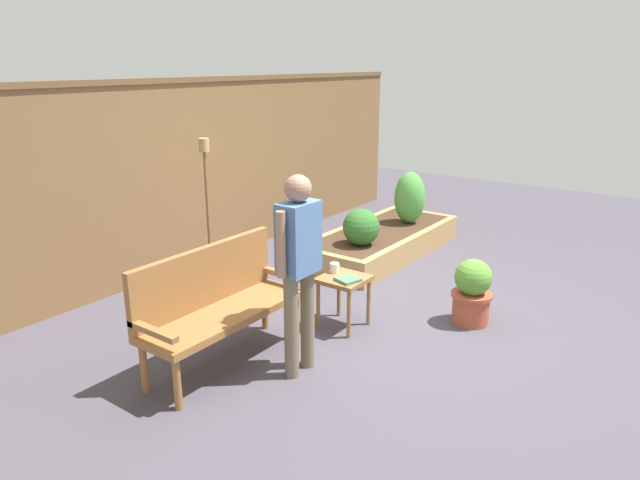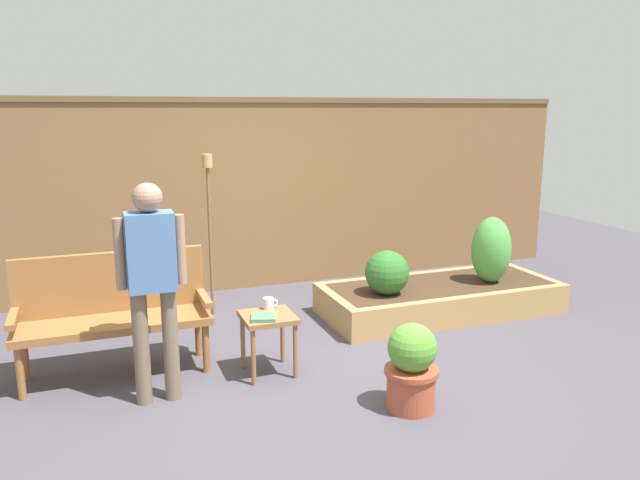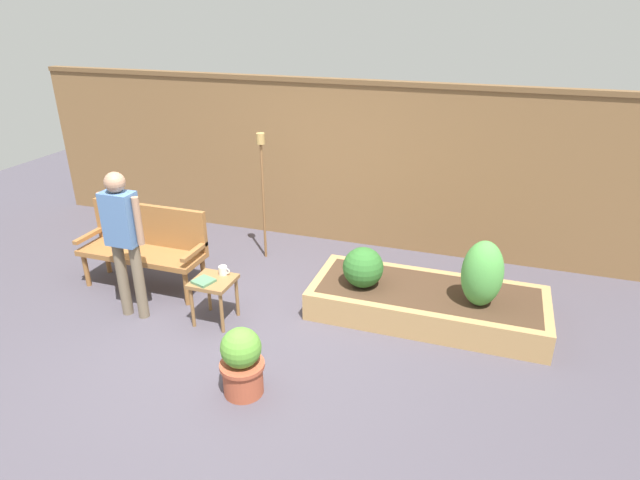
% 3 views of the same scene
% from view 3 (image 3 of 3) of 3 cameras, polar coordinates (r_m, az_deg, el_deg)
% --- Properties ---
extents(ground_plane, '(14.00, 14.00, 0.00)m').
position_cam_3_polar(ground_plane, '(5.36, -8.89, -10.31)').
color(ground_plane, '#47424C').
extents(fence_back, '(8.40, 0.14, 2.16)m').
position_cam_3_polar(fence_back, '(7.09, 0.14, 8.45)').
color(fence_back, brown).
rests_on(fence_back, ground_plane).
extents(garden_bench, '(1.44, 0.48, 0.94)m').
position_cam_3_polar(garden_bench, '(6.32, -18.25, -0.10)').
color(garden_bench, '#936033').
rests_on(garden_bench, ground_plane).
extents(side_table, '(0.40, 0.40, 0.48)m').
position_cam_3_polar(side_table, '(5.46, -11.36, -4.96)').
color(side_table, olive).
rests_on(side_table, ground_plane).
extents(cup_on_table, '(0.12, 0.09, 0.09)m').
position_cam_3_polar(cup_on_table, '(5.48, -10.37, -3.24)').
color(cup_on_table, silver).
rests_on(cup_on_table, side_table).
extents(book_on_table, '(0.23, 0.23, 0.03)m').
position_cam_3_polar(book_on_table, '(5.38, -12.40, -4.34)').
color(book_on_table, '#4C7A56').
rests_on(book_on_table, side_table).
extents(potted_boxwood, '(0.38, 0.38, 0.62)m').
position_cam_3_polar(potted_boxwood, '(4.52, -8.40, -12.83)').
color(potted_boxwood, '#A84C33').
rests_on(potted_boxwood, ground_plane).
extents(raised_planter_bed, '(2.40, 1.00, 0.30)m').
position_cam_3_polar(raised_planter_bed, '(5.67, 11.42, -6.64)').
color(raised_planter_bed, '#AD8451').
rests_on(raised_planter_bed, ground_plane).
extents(shrub_near_bench, '(0.42, 0.42, 0.42)m').
position_cam_3_polar(shrub_near_bench, '(5.50, 4.65, -2.95)').
color(shrub_near_bench, brown).
rests_on(shrub_near_bench, raised_planter_bed).
extents(shrub_far_corner, '(0.40, 0.40, 0.67)m').
position_cam_3_polar(shrub_far_corner, '(5.32, 17.05, -3.48)').
color(shrub_far_corner, brown).
rests_on(shrub_far_corner, raised_planter_bed).
extents(tiki_torch, '(0.10, 0.10, 1.61)m').
position_cam_3_polar(tiki_torch, '(6.52, -6.24, 7.08)').
color(tiki_torch, brown).
rests_on(tiki_torch, ground_plane).
extents(person_by_bench, '(0.47, 0.20, 1.56)m').
position_cam_3_polar(person_by_bench, '(5.57, -20.41, 0.67)').
color(person_by_bench, '#70604C').
rests_on(person_by_bench, ground_plane).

